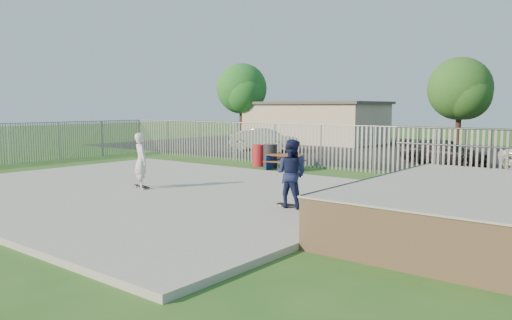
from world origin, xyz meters
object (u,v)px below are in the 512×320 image
Objects in this scene: car_silver at (264,140)px; skater_navy at (291,173)px; tree_left at (242,89)px; trash_bin_grey at (270,156)px; tree_mid at (460,89)px; trash_bin_red at (259,155)px; funbox at (423,179)px; skater_white at (141,161)px; picnic_table at (285,162)px; car_dark at (444,152)px.

car_silver is 18.26m from skater_navy.
tree_left is (-7.34, 6.48, 3.52)m from car_silver.
tree_mid is at bearing 68.99° from trash_bin_grey.
trash_bin_red is at bearing -156.30° from car_silver.
skater_white is (-6.57, -7.61, 0.88)m from funbox.
picnic_table is 0.43× the size of car_silver.
tree_mid is (-1.25, 6.26, 3.24)m from car_dark.
skater_navy is at bearing -85.09° from tree_mid.
trash_bin_red is (-8.08, 0.53, 0.33)m from funbox.
tree_left reaches higher than skater_white.
skater_white is (0.82, -8.11, 0.52)m from trash_bin_grey.
picnic_table is at bearing 175.50° from funbox.
tree_mid reaches higher than car_dark.
car_silver is 10.41m from tree_left.
trash_bin_grey is at bearing -152.52° from car_silver.
trash_bin_grey is 0.59× the size of skater_navy.
car_dark is 0.72× the size of tree_mid.
trash_bin_red is at bearing 177.26° from trash_bin_grey.
trash_bin_grey is at bearing -45.56° from tree_left.
skater_white is (-3.92, -20.44, -2.80)m from tree_mid.
skater_navy reaches higher than trash_bin_grey.
trash_bin_grey is 0.17× the size of tree_left.
skater_navy is at bearing -177.29° from car_dark.
trash_bin_grey is at bearing -54.63° from skater_navy.
tree_left reaches higher than trash_bin_red.
funbox is 6.73m from car_dark.
trash_bin_red is 0.56× the size of skater_white.
skater_white reaches higher than car_dark.
skater_white is (-0.19, -7.86, 0.72)m from picnic_table.
tree_left is at bearing 132.89° from trash_bin_red.
funbox is 0.45× the size of car_dark.
trash_bin_grey is at bearing -60.22° from skater_white.
tree_left reaches higher than tree_mid.
car_silver is at bearing -43.18° from skater_white.
car_silver is at bearing 129.60° from trash_bin_grey.
picnic_table is at bearing -148.67° from car_silver.
tree_left is (-18.59, 6.78, 3.64)m from car_dark.
car_silver is at bearing 125.82° from trash_bin_red.
skater_white is at bearing -100.86° from tree_mid.
skater_navy reaches higher than car_silver.
skater_navy is (5.45, -7.38, 0.72)m from picnic_table.
picnic_table is 1.02× the size of skater_navy.
car_dark is at bearing -78.68° from tree_mid.
trash_bin_grey is 0.26× the size of car_dark.
trash_bin_grey is (0.70, -0.03, 0.03)m from trash_bin_red.
car_dark is at bearing 37.57° from picnic_table.
tree_left is (-11.91, 12.82, 3.74)m from trash_bin_red.
trash_bin_grey is at bearing 136.17° from car_dark.
funbox is 7.25m from skater_navy.
car_dark is at bearing -20.03° from tree_left.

